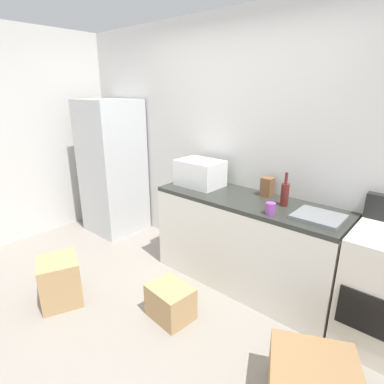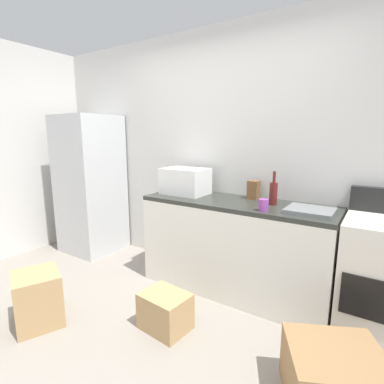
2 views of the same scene
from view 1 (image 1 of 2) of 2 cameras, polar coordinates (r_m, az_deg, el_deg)
name	(u,v)px [view 1 (image 1 of 2)]	position (r m, az deg, el deg)	size (l,w,h in m)	color
ground_plane	(130,333)	(2.77, -11.31, -24.27)	(6.00, 6.00, 0.00)	gray
wall_back	(242,147)	(3.25, 9.31, 8.19)	(5.00, 0.10, 2.60)	silver
kitchen_counter	(245,242)	(3.09, 9.77, -9.10)	(1.80, 0.60, 0.90)	silver
refrigerator	(113,167)	(4.26, -14.48, 4.43)	(0.68, 0.66, 1.75)	silver
microwave	(200,173)	(3.23, 1.49, 3.54)	(0.46, 0.34, 0.27)	white
sink_basin	(319,217)	(2.62, 22.37, -4.29)	(0.36, 0.32, 0.03)	slate
wine_bottle	(285,194)	(2.78, 16.78, -0.30)	(0.07, 0.07, 0.30)	#591E19
coffee_mug	(271,209)	(2.57, 14.32, -3.00)	(0.08, 0.08, 0.10)	purple
knife_block	(267,187)	(3.00, 13.72, 0.92)	(0.10, 0.10, 0.18)	brown
cardboard_box_medium	(60,281)	(3.15, -23.27, -14.84)	(0.37, 0.34, 0.43)	tan
cardboard_box_small	(170,302)	(2.79, -4.01, -19.62)	(0.36, 0.29, 0.29)	tan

